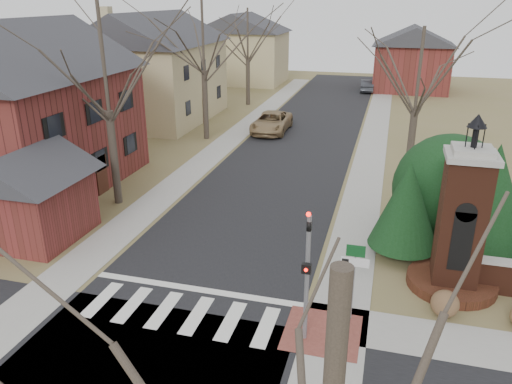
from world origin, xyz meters
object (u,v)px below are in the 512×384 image
(brick_gate_monument, at_px, (459,234))
(traffic_signal_pole, at_px, (307,266))
(pickup_truck, at_px, (272,122))
(distant_car, at_px, (367,86))
(sign_post, at_px, (354,268))

(brick_gate_monument, bearing_deg, traffic_signal_pole, -136.76)
(traffic_signal_pole, bearing_deg, pickup_truck, 105.95)
(traffic_signal_pole, xyz_separation_m, distant_car, (-0.90, 44.86, -1.93))
(sign_post, distance_m, pickup_truck, 24.67)
(traffic_signal_pole, xyz_separation_m, brick_gate_monument, (4.70, 4.42, -0.42))
(sign_post, bearing_deg, brick_gate_monument, 41.42)
(pickup_truck, bearing_deg, distant_car, 72.38)
(distant_car, bearing_deg, traffic_signal_pole, 88.12)
(traffic_signal_pole, xyz_separation_m, pickup_truck, (-7.03, 24.61, -1.82))
(sign_post, height_order, brick_gate_monument, brick_gate_monument)
(sign_post, height_order, distant_car, sign_post)
(pickup_truck, bearing_deg, sign_post, -71.03)
(traffic_signal_pole, height_order, pickup_truck, traffic_signal_pole)
(sign_post, bearing_deg, pickup_truck, 109.74)
(brick_gate_monument, bearing_deg, sign_post, -138.58)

